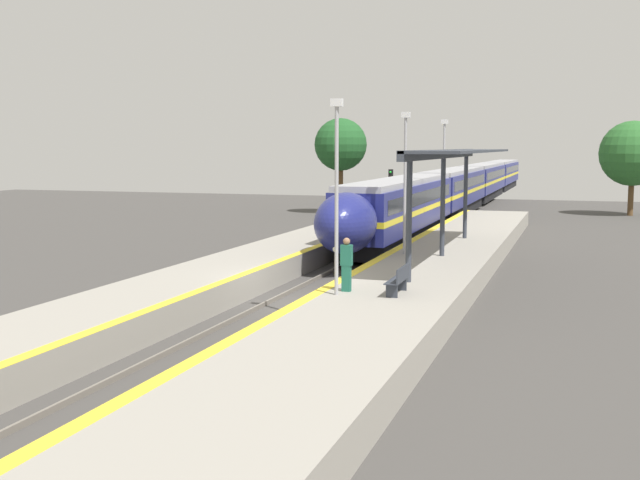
# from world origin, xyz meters

# --- Properties ---
(ground_plane) EXTENTS (120.00, 120.00, 0.00)m
(ground_plane) POSITION_xyz_m (0.00, 0.00, 0.00)
(ground_plane) COLOR #423F3D
(rail_left) EXTENTS (0.08, 90.00, 0.15)m
(rail_left) POSITION_xyz_m (-0.72, 0.00, 0.07)
(rail_left) COLOR slate
(rail_left) RESTS_ON ground_plane
(rail_right) EXTENTS (0.08, 90.00, 0.15)m
(rail_right) POSITION_xyz_m (0.72, 0.00, 0.07)
(rail_right) COLOR slate
(rail_right) RESTS_ON ground_plane
(train) EXTENTS (2.74, 82.15, 3.76)m
(train) POSITION_xyz_m (0.00, 45.91, 2.15)
(train) COLOR black
(train) RESTS_ON ground_plane
(platform_right) EXTENTS (4.51, 64.00, 0.96)m
(platform_right) POSITION_xyz_m (3.91, 0.00, 0.48)
(platform_right) COLOR gray
(platform_right) RESTS_ON ground_plane
(platform_left) EXTENTS (3.63, 64.00, 0.96)m
(platform_left) POSITION_xyz_m (-3.48, 0.00, 0.48)
(platform_left) COLOR gray
(platform_left) RESTS_ON ground_plane
(platform_bench) EXTENTS (0.44, 1.77, 0.89)m
(platform_bench) POSITION_xyz_m (4.37, -2.19, 1.44)
(platform_bench) COLOR #2D333D
(platform_bench) RESTS_ON platform_right
(person_waiting) EXTENTS (0.36, 0.23, 1.72)m
(person_waiting) POSITION_xyz_m (2.66, -2.24, 1.85)
(person_waiting) COLOR #1E604C
(person_waiting) RESTS_ON platform_right
(railway_signal) EXTENTS (0.28, 0.28, 4.08)m
(railway_signal) POSITION_xyz_m (-2.12, 24.50, 2.51)
(railway_signal) COLOR #59595E
(railway_signal) RESTS_ON ground_plane
(lamppost_near) EXTENTS (0.36, 0.20, 6.04)m
(lamppost_near) POSITION_xyz_m (2.53, -2.91, 4.37)
(lamppost_near) COLOR #9E9EA3
(lamppost_near) RESTS_ON platform_right
(lamppost_mid) EXTENTS (0.36, 0.20, 6.04)m
(lamppost_mid) POSITION_xyz_m (2.53, 7.10, 4.37)
(lamppost_mid) COLOR #9E9EA3
(lamppost_mid) RESTS_ON platform_right
(lamppost_far) EXTENTS (0.36, 0.20, 6.04)m
(lamppost_far) POSITION_xyz_m (2.53, 17.11, 4.37)
(lamppost_far) COLOR #9E9EA3
(lamppost_far) RESTS_ON platform_right
(station_canopy) EXTENTS (2.02, 16.81, 4.47)m
(station_canopy) POSITION_xyz_m (4.74, 7.04, 5.11)
(station_canopy) COLOR #333842
(station_canopy) RESTS_ON platform_right
(background_tree_left) EXTENTS (4.33, 4.33, 7.87)m
(background_tree_left) POSITION_xyz_m (-9.33, 37.24, 5.68)
(background_tree_left) COLOR brown
(background_tree_left) RESTS_ON ground_plane
(background_tree_right) EXTENTS (5.22, 5.22, 7.61)m
(background_tree_right) POSITION_xyz_m (13.49, 42.54, 4.98)
(background_tree_right) COLOR brown
(background_tree_right) RESTS_ON ground_plane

